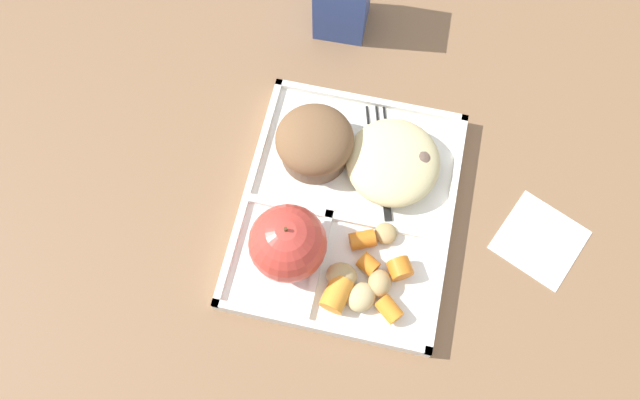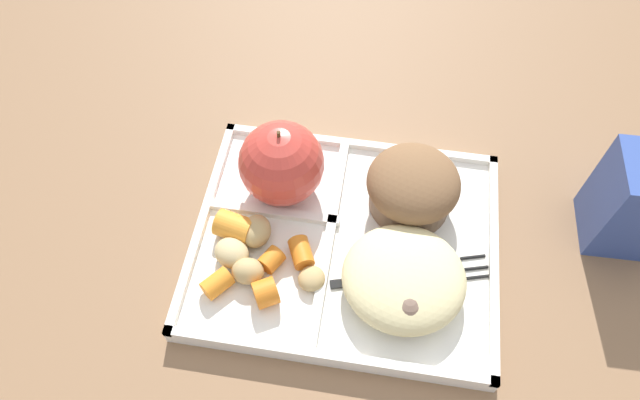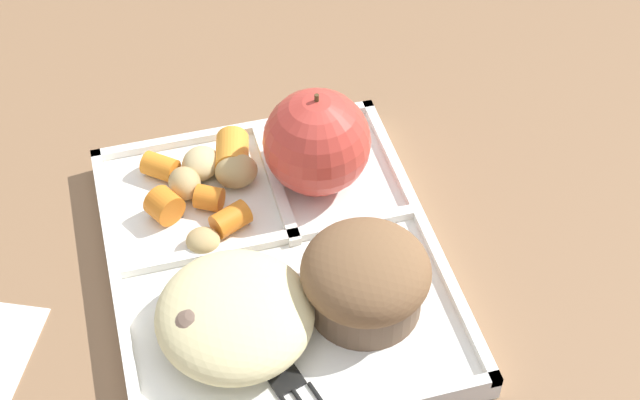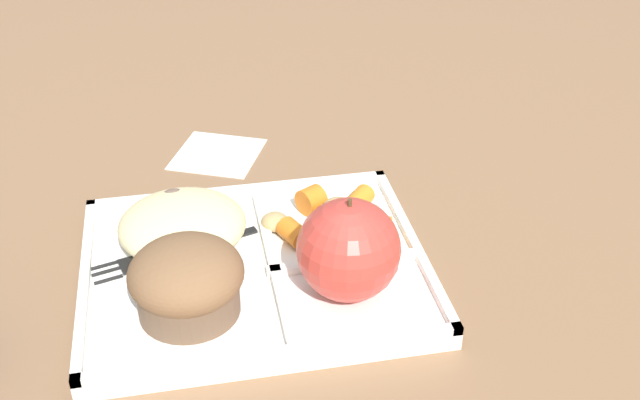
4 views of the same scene
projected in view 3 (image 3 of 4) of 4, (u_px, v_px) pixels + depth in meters
The scene contains 17 objects.
ground at pixel (276, 272), 0.74m from camera, with size 6.00×6.00×0.00m, color #846042.
lunch_tray at pixel (275, 264), 0.73m from camera, with size 0.30×0.25×0.02m.
green_apple at pixel (317, 142), 0.76m from camera, with size 0.09×0.09×0.09m.
bran_muffin at pixel (366, 278), 0.68m from camera, with size 0.09×0.09×0.06m.
carrot_slice_diagonal at pixel (209, 198), 0.76m from camera, with size 0.02×0.02×0.02m, color orange.
carrot_slice_small at pixel (231, 219), 0.74m from camera, with size 0.02×0.02×0.03m, color orange.
carrot_slice_back at pixel (160, 167), 0.78m from camera, with size 0.02×0.02×0.03m, color orange.
carrot_slice_edge at pixel (164, 206), 0.75m from camera, with size 0.03×0.03×0.02m, color orange.
carrot_slice_center at pixel (232, 153), 0.79m from camera, with size 0.03×0.03×0.04m, color orange.
potato_chunk_small at pixel (201, 163), 0.78m from camera, with size 0.03×0.03×0.02m, color tan.
potato_chunk_browned at pixel (236, 171), 0.78m from camera, with size 0.03×0.04×0.03m, color tan.
potato_chunk_wedge at pixel (185, 183), 0.77m from camera, with size 0.03×0.03×0.02m, color tan.
potato_chunk_large at pixel (203, 241), 0.73m from camera, with size 0.03×0.03×0.02m, color tan.
egg_noodle_pile at pixel (235, 315), 0.67m from camera, with size 0.12×0.11×0.04m, color beige.
meatball_back at pixel (195, 331), 0.66m from camera, with size 0.04×0.04×0.04m, color #755B4C.
meatball_center at pixel (205, 342), 0.66m from camera, with size 0.03×0.03×0.03m, color brown.
plastic_fork at pixel (264, 347), 0.67m from camera, with size 0.15×0.06×0.00m.
Camera 3 is at (0.46, -0.09, 0.58)m, focal length 53.43 mm.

